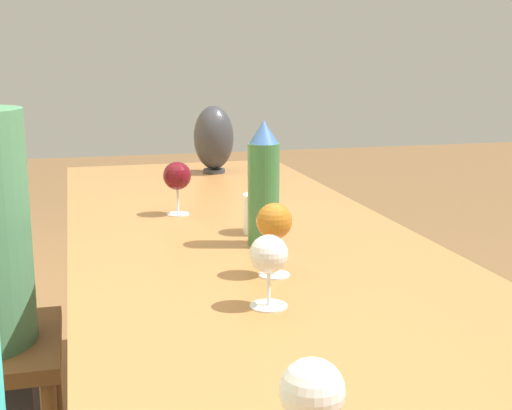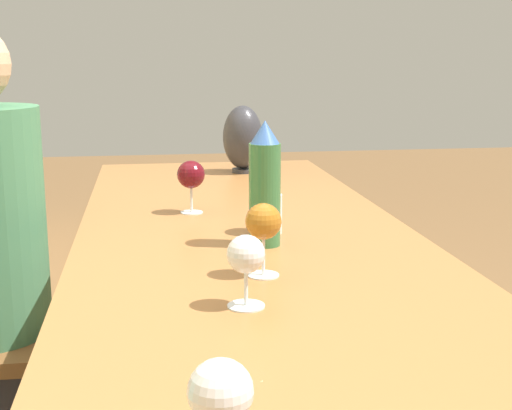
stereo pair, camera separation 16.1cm
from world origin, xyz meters
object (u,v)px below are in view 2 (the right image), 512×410
wine_glass_0 (246,257)px  wine_glass_4 (263,223)px  water_bottle (265,186)px  vase (243,138)px  wine_glass_3 (191,176)px  wine_glass_2 (220,395)px  water_tumbler (265,214)px

wine_glass_0 → wine_glass_4: size_ratio=0.88×
water_bottle → vase: (1.02, -0.09, -0.01)m
water_bottle → vase: 1.02m
vase → wine_glass_3: 0.70m
wine_glass_0 → wine_glass_2: (-0.51, 0.10, 0.01)m
water_tumbler → wine_glass_3: 0.31m
water_bottle → wine_glass_4: size_ratio=1.95×
water_bottle → wine_glass_3: water_bottle is taller
water_bottle → wine_glass_0: size_ratio=2.22×
wine_glass_2 → wine_glass_4: 0.70m
vase → wine_glass_4: vase is taller
water_tumbler → wine_glass_4: (-0.34, 0.06, 0.06)m
wine_glass_0 → wine_glass_3: (0.76, 0.05, 0.01)m
water_bottle → water_tumbler: 0.15m
wine_glass_0 → wine_glass_3: 0.77m
water_tumbler → vase: size_ratio=0.39×
water_bottle → wine_glass_2: (-0.91, 0.20, -0.04)m
water_tumbler → wine_glass_2: wine_glass_2 is taller
vase → water_bottle: bearing=175.2°
water_tumbler → wine_glass_2: (-1.03, 0.22, 0.05)m
wine_glass_2 → wine_glass_3: bearing=-2.2°
wine_glass_3 → wine_glass_0: bearing=-176.5°
wine_glass_0 → wine_glass_4: wine_glass_4 is taller
water_tumbler → wine_glass_4: wine_glass_4 is taller
water_bottle → wine_glass_0: bearing=166.1°
vase → wine_glass_3: size_ratio=1.68×
water_tumbler → wine_glass_2: bearing=168.1°
water_tumbler → wine_glass_2: 1.05m
water_bottle → wine_glass_4: bearing=170.0°
water_bottle → wine_glass_3: 0.39m
water_bottle → wine_glass_0: water_bottle is taller
vase → wine_glass_2: size_ratio=1.83×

